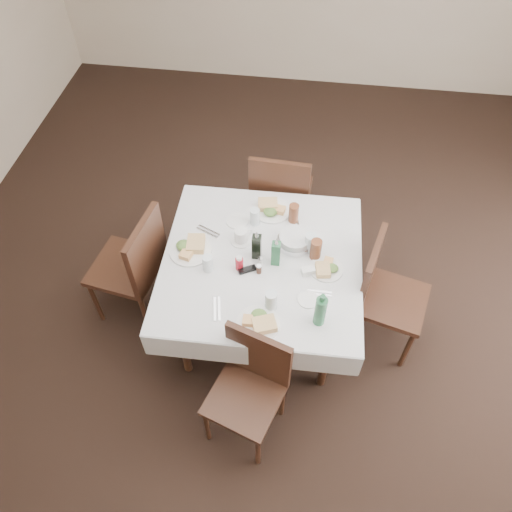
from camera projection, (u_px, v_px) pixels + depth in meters
The scene contains 33 objects.
ground_plane at pixel (284, 317), 4.03m from camera, with size 7.00×7.00×0.00m, color black.
room_shell at pixel (298, 148), 2.70m from camera, with size 6.04×7.04×2.80m.
dining_table at pixel (262, 267), 3.49m from camera, with size 1.40×1.40×0.76m.
chair_north at pixel (280, 193), 4.11m from camera, with size 0.50×0.50×1.00m.
chair_south at pixel (251, 381), 3.12m from camera, with size 0.54×0.54×0.91m.
chair_east at pixel (382, 289), 3.52m from camera, with size 0.56×0.56×0.97m.
chair_west at pixel (136, 263), 3.64m from camera, with size 0.55×0.55×1.02m.
meal_north at pixel (271, 209), 3.70m from camera, with size 0.28×0.28×0.06m.
meal_south at pixel (259, 322), 3.08m from camera, with size 0.27×0.27×0.06m.
meal_east at pixel (326, 268), 3.35m from camera, with size 0.23×0.23×0.05m.
meal_west at pixel (191, 248), 3.46m from camera, with size 0.30×0.30×0.06m.
side_plate_a at pixel (237, 221), 3.65m from camera, with size 0.16×0.16×0.01m.
side_plate_b at pixel (308, 300), 3.21m from camera, with size 0.14×0.14×0.01m.
water_n at pixel (255, 217), 3.59m from camera, with size 0.07×0.07×0.13m.
water_s at pixel (271, 300), 3.13m from camera, with size 0.08×0.08×0.14m.
water_e at pixel (310, 243), 3.43m from camera, with size 0.08×0.08×0.14m.
water_w at pixel (208, 263), 3.32m from camera, with size 0.07×0.07×0.13m.
iced_tea_a at pixel (294, 213), 3.60m from camera, with size 0.07×0.07×0.15m.
iced_tea_b at pixel (316, 249), 3.38m from camera, with size 0.08×0.08×0.16m.
bread_basket at pixel (295, 240), 3.49m from camera, with size 0.25×0.25×0.08m.
oil_cruet_dark at pixel (257, 246), 3.36m from camera, with size 0.06×0.06×0.25m.
oil_cruet_green at pixel (276, 252), 3.33m from camera, with size 0.06×0.06×0.25m.
ketchup_bottle at pixel (239, 263), 3.34m from camera, with size 0.05×0.05×0.12m.
salt_shaker at pixel (260, 261), 3.37m from camera, with size 0.03×0.03×0.07m.
pepper_shaker at pixel (259, 269), 3.33m from camera, with size 0.03×0.03×0.08m.
coffee_mug at pixel (241, 236), 3.50m from camera, with size 0.15×0.15×0.11m.
sunglasses at pixel (247, 270), 3.35m from camera, with size 0.12×0.09×0.03m.
green_bottle at pixel (320, 311), 3.02m from camera, with size 0.07×0.07×0.28m.
sugar_caddy at pixel (308, 271), 3.33m from camera, with size 0.10×0.08×0.05m.
cutlery_n at pixel (295, 218), 3.67m from camera, with size 0.09×0.17×0.01m.
cutlery_s at pixel (217, 309), 3.17m from camera, with size 0.08×0.19×0.01m.
cutlery_e at pixel (319, 293), 3.24m from camera, with size 0.16×0.04×0.01m.
cutlery_w at pixel (208, 231), 3.58m from camera, with size 0.18×0.12×0.01m.
Camera 1 is at (0.07, -2.17, 3.43)m, focal length 35.00 mm.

